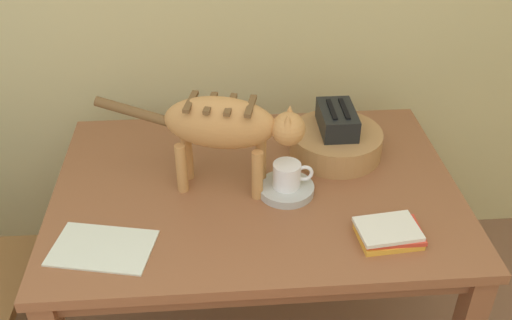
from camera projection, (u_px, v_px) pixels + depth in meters
dining_table at (256, 205)px, 1.98m from camera, size 1.33×0.93×0.75m
cat at (226, 127)px, 1.79m from camera, size 0.65×0.21×0.33m
saucer_bowl at (286, 189)px, 1.89m from camera, size 0.18×0.18×0.03m
coffee_mug at (288, 175)px, 1.86m from camera, size 0.13×0.09×0.08m
magazine at (103, 248)px, 1.68m from camera, size 0.32×0.24×0.01m
book_stack at (389, 233)px, 1.70m from camera, size 0.20×0.15×0.04m
wicker_basket at (336, 142)px, 2.06m from camera, size 0.32×0.32×0.09m
toaster at (336, 131)px, 2.05m from camera, size 0.12×0.20×0.18m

